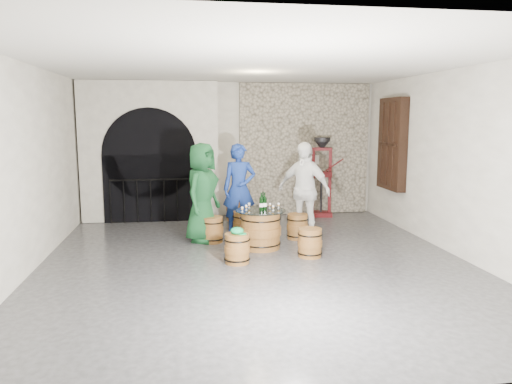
{
  "coord_description": "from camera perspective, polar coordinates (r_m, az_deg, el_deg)",
  "views": [
    {
      "loc": [
        -1.13,
        -7.68,
        2.36
      ],
      "look_at": [
        0.13,
        0.81,
        1.05
      ],
      "focal_mm": 34.0,
      "sensor_mm": 36.0,
      "label": 1
    }
  ],
  "objects": [
    {
      "name": "control_box",
      "position": [
        12.01,
        6.93,
        3.8
      ],
      "size": [
        0.18,
        0.1,
        0.22
      ],
      "primitive_type": "cube",
      "color": "silver",
      "rests_on": "wall_back"
    },
    {
      "name": "wall_front",
      "position": [
        3.92,
        8.43,
        -2.63
      ],
      "size": [
        8.0,
        0.0,
        8.0
      ],
      "primitive_type": "plane",
      "rotation": [
        -1.57,
        0.0,
        0.0
      ],
      "color": "beige",
      "rests_on": "ground"
    },
    {
      "name": "person_blue",
      "position": [
        9.95,
        -1.98,
        0.38
      ],
      "size": [
        0.69,
        0.47,
        1.85
      ],
      "primitive_type": "imported",
      "rotation": [
        0.0,
        0.0,
        -0.03
      ],
      "color": "navy",
      "rests_on": "ground"
    },
    {
      "name": "side_barrel",
      "position": [
        11.27,
        -2.4,
        -1.86
      ],
      "size": [
        0.45,
        0.45,
        0.6
      ],
      "rotation": [
        0.0,
        0.0,
        0.4
      ],
      "color": "brown",
      "rests_on": "ground"
    },
    {
      "name": "barrel_stool_far",
      "position": [
        9.83,
        -1.5,
        -3.75
      ],
      "size": [
        0.43,
        0.43,
        0.5
      ],
      "color": "brown",
      "rests_on": "ground"
    },
    {
      "name": "barrel_stool_near_right",
      "position": [
        8.4,
        6.37,
        -5.96
      ],
      "size": [
        0.43,
        0.43,
        0.5
      ],
      "color": "brown",
      "rests_on": "ground"
    },
    {
      "name": "barrel_stool_right",
      "position": [
        9.61,
        4.9,
        -4.06
      ],
      "size": [
        0.43,
        0.43,
        0.5
      ],
      "color": "brown",
      "rests_on": "ground"
    },
    {
      "name": "tasting_glass_c",
      "position": [
        8.99,
        -0.81,
        -1.59
      ],
      "size": [
        0.05,
        0.05,
        0.1
      ],
      "primitive_type": null,
      "color": "orange",
      "rests_on": "barrel_table"
    },
    {
      "name": "tasting_glass_f",
      "position": [
        8.78,
        -1.16,
        -1.84
      ],
      "size": [
        0.05,
        0.05,
        0.1
      ],
      "primitive_type": null,
      "color": "orange",
      "rests_on": "barrel_table"
    },
    {
      "name": "wall_left",
      "position": [
        8.07,
        -25.53,
        2.42
      ],
      "size": [
        0.0,
        8.0,
        8.0
      ],
      "primitive_type": "plane",
      "rotation": [
        1.57,
        0.0,
        1.57
      ],
      "color": "beige",
      "rests_on": "ground"
    },
    {
      "name": "person_green",
      "position": [
        9.33,
        -6.35,
        -0.06
      ],
      "size": [
        0.99,
        1.11,
        1.9
      ],
      "primitive_type": "imported",
      "rotation": [
        0.0,
        0.0,
        1.04
      ],
      "color": "#12411F",
      "rests_on": "ground"
    },
    {
      "name": "corking_press",
      "position": [
        11.76,
        7.74,
        2.5
      ],
      "size": [
        0.8,
        0.51,
        1.9
      ],
      "rotation": [
        0.0,
        0.0,
        -0.19
      ],
      "color": "#550E11",
      "rests_on": "ground"
    },
    {
      "name": "barrel_table",
      "position": [
        8.87,
        0.54,
        -4.41
      ],
      "size": [
        0.92,
        0.92,
        0.71
      ],
      "color": "brown",
      "rests_on": "ground"
    },
    {
      "name": "ceiling",
      "position": [
        7.8,
        -0.11,
        14.85
      ],
      "size": [
        8.0,
        8.0,
        0.0
      ],
      "primitive_type": "plane",
      "rotation": [
        3.14,
        0.0,
        0.0
      ],
      "color": "beige",
      "rests_on": "wall_back"
    },
    {
      "name": "wall_right",
      "position": [
        9.0,
        22.58,
        3.17
      ],
      "size": [
        0.0,
        8.0,
        8.0
      ],
      "primitive_type": "plane",
      "rotation": [
        1.57,
        0.0,
        -1.57
      ],
      "color": "beige",
      "rests_on": "ground"
    },
    {
      "name": "green_cap",
      "position": [
        7.92,
        -2.23,
        -4.6
      ],
      "size": [
        0.26,
        0.21,
        0.12
      ],
      "color": "#0C8E49",
      "rests_on": "barrel_stool_near_left"
    },
    {
      "name": "barrel_stool_near_left",
      "position": [
        7.99,
        -2.24,
        -6.67
      ],
      "size": [
        0.43,
        0.43,
        0.5
      ],
      "color": "brown",
      "rests_on": "ground"
    },
    {
      "name": "wine_bottle_right",
      "position": [
        8.88,
        0.84,
        -1.18
      ],
      "size": [
        0.08,
        0.08,
        0.32
      ],
      "color": "black",
      "rests_on": "barrel_table"
    },
    {
      "name": "barrel_stool_left",
      "position": [
        9.35,
        -5.14,
        -4.43
      ],
      "size": [
        0.43,
        0.43,
        0.5
      ],
      "color": "brown",
      "rests_on": "ground"
    },
    {
      "name": "stone_facing_panel",
      "position": [
        12.0,
        5.7,
        5.01
      ],
      "size": [
        3.2,
        0.12,
        3.18
      ],
      "primitive_type": "cube",
      "color": "#ACA089",
      "rests_on": "ground"
    },
    {
      "name": "wine_bottle_left",
      "position": [
        8.73,
        0.63,
        -1.35
      ],
      "size": [
        0.08,
        0.08,
        0.32
      ],
      "color": "black",
      "rests_on": "barrel_table"
    },
    {
      "name": "person_white",
      "position": [
        9.61,
        5.63,
        0.21
      ],
      "size": [
        1.14,
        1.09,
        1.9
      ],
      "primitive_type": "imported",
      "rotation": [
        0.0,
        0.0,
        -0.73
      ],
      "color": "white",
      "rests_on": "ground"
    },
    {
      "name": "tasting_glass_b",
      "position": [
        8.99,
        2.67,
        -1.59
      ],
      "size": [
        0.05,
        0.05,
        0.1
      ],
      "primitive_type": null,
      "color": "orange",
      "rests_on": "barrel_table"
    },
    {
      "name": "tasting_glass_a",
      "position": [
        8.61,
        -1.63,
        -2.05
      ],
      "size": [
        0.05,
        0.05,
        0.1
      ],
      "primitive_type": null,
      "color": "orange",
      "rests_on": "barrel_table"
    },
    {
      "name": "wine_bottle_center",
      "position": [
        8.77,
        1.04,
        -1.31
      ],
      "size": [
        0.08,
        0.08,
        0.32
      ],
      "color": "black",
      "rests_on": "barrel_table"
    },
    {
      "name": "arched_opening",
      "position": [
        11.47,
        -12.34,
        4.59
      ],
      "size": [
        3.1,
        0.6,
        3.19
      ],
      "color": "beige",
      "rests_on": "ground"
    },
    {
      "name": "wall_back",
      "position": [
        11.76,
        -2.95,
        4.97
      ],
      "size": [
        8.0,
        0.0,
        8.0
      ],
      "primitive_type": "plane",
      "rotation": [
        1.57,
        0.0,
        0.0
      ],
      "color": "beige",
      "rests_on": "ground"
    },
    {
      "name": "shuttered_window",
      "position": [
        11.05,
        15.69,
        5.46
      ],
      "size": [
        0.23,
        1.1,
        2.0
      ],
      "color": "black",
      "rests_on": "wall_right"
    },
    {
      "name": "ground",
      "position": [
        8.11,
        -0.1,
        -8.24
      ],
      "size": [
        8.0,
        8.0,
        0.0
      ],
      "primitive_type": "plane",
      "color": "#2B2C2E",
      "rests_on": "ground"
    },
    {
      "name": "tasting_glass_e",
      "position": [
        8.74,
        2.04,
        -1.88
      ],
      "size": [
        0.05,
        0.05,
        0.1
      ],
      "primitive_type": null,
      "color": "orange",
      "rests_on": "barrel_table"
    },
    {
      "name": "tasting_glass_d",
      "position": [
        8.97,
        1.64,
        -1.61
      ],
      "size": [
        0.05,
        0.05,
        0.1
      ],
      "primitive_type": null,
      "color": "orange",
      "rests_on": "barrel_table"
    }
  ]
}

